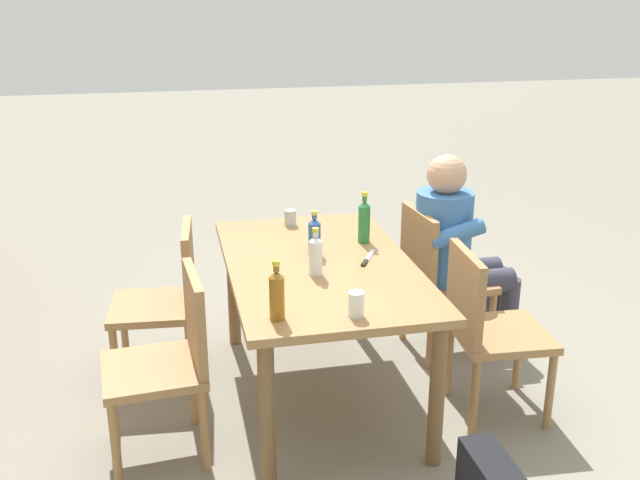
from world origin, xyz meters
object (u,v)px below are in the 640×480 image
object	(u,v)px
chair_far_right	(168,296)
cup_steel	(290,218)
bottle_blue	(314,236)
bottle_amber	(277,294)
person_in_white_shirt	(456,244)
bottle_green	(364,221)
table_knife	(367,259)
chair_near_left	(486,324)
chair_near_right	(436,274)
chair_far_left	(171,356)
dining_table	(320,280)
bottle_clear	(316,255)
cup_white	(356,304)

from	to	relation	value
chair_far_right	cup_steel	size ratio (longest dim) A/B	9.66
bottle_blue	bottle_amber	distance (m)	0.79
person_in_white_shirt	bottle_blue	distance (m)	0.91
bottle_green	table_knife	world-z (taller)	bottle_green
bottle_green	table_knife	size ratio (longest dim) A/B	1.27
chair_near_left	cup_steel	world-z (taller)	chair_near_left
chair_near_right	chair_far_right	size ratio (longest dim) A/B	1.00
chair_near_right	bottle_amber	world-z (taller)	bottle_amber
bottle_blue	cup_steel	distance (m)	0.49
chair_far_left	bottle_blue	bearing A→B (deg)	-57.99
dining_table	chair_near_left	size ratio (longest dim) A/B	1.76
bottle_amber	cup_steel	world-z (taller)	bottle_amber
chair_far_right	table_knife	size ratio (longest dim) A/B	3.96
chair_far_left	bottle_clear	size ratio (longest dim) A/B	3.72
chair_near_right	chair_far_left	bearing A→B (deg)	114.11
chair_far_left	bottle_green	distance (m)	1.26
chair_near_right	chair_far_right	bearing A→B (deg)	90.00
bottle_clear	bottle_green	xyz separation A→B (m)	(0.40, -0.35, 0.02)
bottle_clear	bottle_amber	distance (m)	0.51
chair_near_left	person_in_white_shirt	bearing A→B (deg)	-9.07
person_in_white_shirt	table_knife	bearing A→B (deg)	119.64
dining_table	chair_far_left	size ratio (longest dim) A/B	1.76
chair_far_right	bottle_amber	bearing A→B (deg)	-154.40
table_knife	person_in_white_shirt	bearing A→B (deg)	-60.36
cup_steel	chair_far_left	bearing A→B (deg)	143.23
bottle_clear	bottle_amber	bearing A→B (deg)	150.02
cup_white	person_in_white_shirt	bearing A→B (deg)	-40.87
chair_near_left	chair_far_left	distance (m)	1.51
chair_near_left	bottle_green	distance (m)	0.84
person_in_white_shirt	bottle_green	distance (m)	0.61
chair_near_right	person_in_white_shirt	bearing A→B (deg)	-86.57
dining_table	bottle_amber	bearing A→B (deg)	152.42
bottle_blue	cup_steel	xyz separation A→B (m)	(0.49, 0.04, -0.05)
person_in_white_shirt	chair_far_right	bearing A→B (deg)	90.23
cup_steel	table_knife	distance (m)	0.69
dining_table	chair_near_right	bearing A→B (deg)	-65.89
bottle_clear	cup_white	size ratio (longest dim) A/B	2.15
chair_far_left	bottle_green	bearing A→B (deg)	-60.62
chair_far_left	chair_near_left	bearing A→B (deg)	-90.06
person_in_white_shirt	bottle_green	world-z (taller)	person_in_white_shirt
chair_far_right	bottle_green	xyz separation A→B (m)	(-0.08, -1.05, 0.38)
chair_far_left	cup_white	world-z (taller)	chair_far_left
bottle_green	cup_steel	world-z (taller)	bottle_green
bottle_clear	cup_white	distance (m)	0.50
chair_far_left	chair_near_right	bearing A→B (deg)	-65.89
chair_near_right	dining_table	bearing A→B (deg)	114.11
dining_table	bottle_clear	distance (m)	0.25
bottle_green	chair_far_left	bearing A→B (deg)	119.38
dining_table	bottle_clear	size ratio (longest dim) A/B	6.56
person_in_white_shirt	cup_steel	size ratio (longest dim) A/B	13.09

